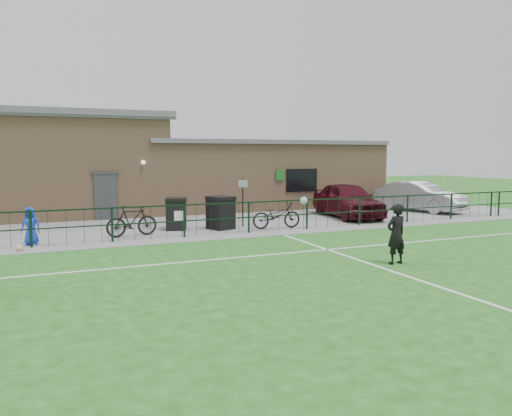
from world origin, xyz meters
name	(u,v)px	position (x,y,z in m)	size (l,w,h in m)	color
ground	(344,288)	(0.00, 0.00, 0.00)	(90.00, 90.00, 0.00)	#1D591A
paving_strip	(185,217)	(0.00, 13.50, 0.01)	(34.00, 13.00, 0.02)	gray
pitch_line_touch	(226,236)	(0.00, 7.80, 0.00)	(28.00, 0.10, 0.01)	white
pitch_line_mid	(269,255)	(0.00, 4.00, 0.00)	(28.00, 0.10, 0.01)	white
pitch_line_perp	(415,279)	(2.00, 0.00, 0.00)	(0.10, 16.00, 0.01)	white
perimeter_fence	(224,219)	(0.00, 8.00, 0.60)	(28.00, 0.10, 1.20)	black
wheelie_bin_left	(176,215)	(-1.32, 9.85, 0.60)	(0.77, 0.87, 1.17)	black
wheelie_bin_right	(221,214)	(0.33, 9.30, 0.63)	(0.80, 0.91, 1.21)	black
sign_post	(243,202)	(1.42, 9.65, 1.02)	(0.06, 0.06, 2.00)	black
car_maroon	(348,200)	(7.03, 10.44, 0.84)	(1.92, 4.78, 1.63)	#3F0B15
car_silver	(419,196)	(11.86, 11.09, 0.79)	(1.63, 4.66, 1.54)	#97999E
bicycle_d	(132,221)	(-3.20, 8.87, 0.58)	(0.53, 1.87, 1.12)	black
bicycle_e	(276,215)	(2.43, 8.58, 0.54)	(0.69, 1.98, 1.04)	black
spectator_child	(31,226)	(-6.52, 8.50, 0.64)	(0.61, 0.40, 1.25)	blue
goalkeeper_kick	(393,233)	(2.60, 1.58, 0.84)	(1.95, 2.74, 1.70)	black
ball_ground	(19,248)	(-6.84, 7.49, 0.12)	(0.23, 0.23, 0.23)	silver
clubhouse	(152,169)	(-0.88, 16.50, 2.22)	(24.25, 5.40, 4.96)	tan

